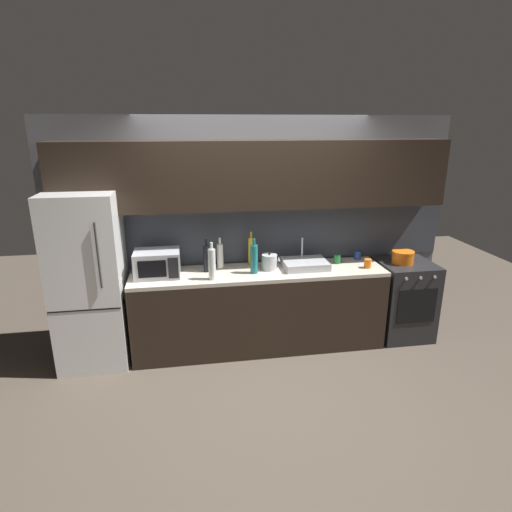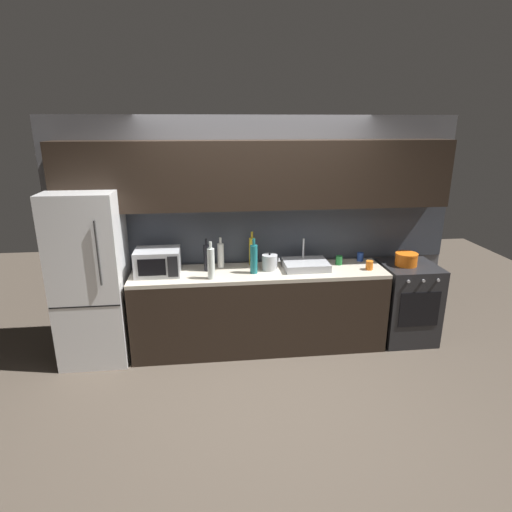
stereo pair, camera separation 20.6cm
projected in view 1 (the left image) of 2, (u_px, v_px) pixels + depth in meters
ground_plane at (275, 393)px, 3.96m from camera, size 10.00×10.00×0.00m
back_wall at (255, 206)px, 4.62m from camera, size 4.47×0.44×2.50m
counter_run at (259, 309)px, 4.67m from camera, size 2.73×0.60×0.90m
refrigerator at (89, 280)px, 4.27m from camera, size 0.68×0.69×1.80m
oven_range at (403, 299)px, 4.93m from camera, size 0.60×0.62×0.90m
microwave at (157, 264)px, 4.35m from camera, size 0.46×0.35×0.27m
sink_basin at (305, 264)px, 4.63m from camera, size 0.48×0.38×0.30m
kettle at (269, 262)px, 4.56m from camera, size 0.20×0.17×0.19m
wine_bottle_white at (220, 256)px, 4.58m from camera, size 0.07×0.07×0.34m
wine_bottle_teal at (254, 259)px, 4.42m from camera, size 0.08×0.08×0.37m
wine_bottle_yellow at (251, 251)px, 4.68m from camera, size 0.07×0.07×0.38m
wine_bottle_clear at (212, 264)px, 4.24m from camera, size 0.07×0.07×0.39m
wine_bottle_dark at (207, 258)px, 4.47m from camera, size 0.07×0.07×0.35m
mug_blue at (357, 255)px, 4.91m from camera, size 0.07×0.07×0.10m
mug_green at (337, 259)px, 4.77m from camera, size 0.07×0.07×0.10m
mug_orange at (368, 263)px, 4.62m from camera, size 0.08×0.08×0.10m
cooking_pot at (403, 257)px, 4.77m from camera, size 0.24×0.24×0.14m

